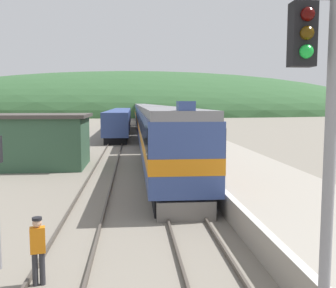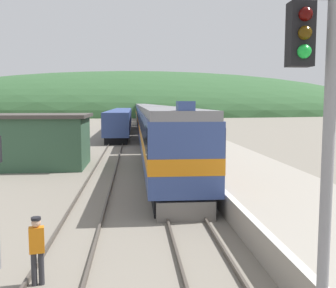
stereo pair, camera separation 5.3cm
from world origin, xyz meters
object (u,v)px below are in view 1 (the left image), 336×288
object	(u,v)px
express_train_lead_car	(166,139)
carriage_second	(151,122)
siding_train	(120,121)
signal_mast_main	(333,94)
carriage_fourth	(142,113)
carriage_fifth	(140,111)
track_worker	(38,247)
carriage_third	(145,116)

from	to	relation	value
express_train_lead_car	carriage_second	bearing A→B (deg)	90.00
siding_train	signal_mast_main	xyz separation A→B (m)	(5.21, -53.73, 2.86)
carriage_fourth	signal_mast_main	size ratio (longest dim) A/B	2.72
express_train_lead_car	signal_mast_main	bearing A→B (deg)	-85.79
carriage_fifth	signal_mast_main	xyz separation A→B (m)	(1.29, -98.70, 2.36)
carriage_fourth	carriage_second	bearing A→B (deg)	-90.00
carriage_fifth	track_worker	bearing A→B (deg)	-92.61
signal_mast_main	track_worker	xyz separation A→B (m)	(-5.64, 3.32, -3.66)
carriage_fifth	track_worker	world-z (taller)	carriage_fifth
siding_train	track_worker	world-z (taller)	siding_train
carriage_third	track_worker	size ratio (longest dim) A/B	11.22
signal_mast_main	track_worker	world-z (taller)	signal_mast_main
express_train_lead_car	carriage_fifth	distance (m)	81.13
carriage_fourth	track_worker	distance (m)	75.31
siding_train	signal_mast_main	bearing A→B (deg)	-84.46
carriage_third	siding_train	xyz separation A→B (m)	(-3.91, -4.57, -0.50)
carriage_fifth	express_train_lead_car	bearing A→B (deg)	-90.00
carriage_fourth	siding_train	world-z (taller)	carriage_fourth
express_train_lead_car	carriage_second	xyz separation A→B (m)	(0.00, 20.53, -0.01)
carriage_third	carriage_fourth	distance (m)	20.20
carriage_fifth	siding_train	distance (m)	45.15
carriage_second	express_train_lead_car	bearing A→B (deg)	-90.00
siding_train	carriage_third	bearing A→B (deg)	49.44
express_train_lead_car	carriage_fifth	size ratio (longest dim) A/B	1.01
carriage_second	signal_mast_main	distance (m)	38.20
carriage_fifth	carriage_third	bearing A→B (deg)	-90.00
express_train_lead_car	carriage_third	distance (m)	40.73
carriage_third	track_worker	world-z (taller)	carriage_third
track_worker	siding_train	bearing A→B (deg)	89.51
carriage_fourth	track_worker	bearing A→B (deg)	-93.31
siding_train	track_worker	distance (m)	50.41
carriage_fourth	signal_mast_main	distance (m)	78.55
express_train_lead_car	siding_train	xyz separation A→B (m)	(-3.91, 36.15, -0.51)
carriage_second	signal_mast_main	bearing A→B (deg)	-88.06
siding_train	track_worker	xyz separation A→B (m)	(-0.43, -50.40, -0.81)
signal_mast_main	siding_train	bearing A→B (deg)	95.54
carriage_fourth	siding_train	bearing A→B (deg)	-98.98
carriage_second	signal_mast_main	world-z (taller)	signal_mast_main
siding_train	express_train_lead_car	bearing A→B (deg)	-83.82
track_worker	carriage_fifth	bearing A→B (deg)	87.39
express_train_lead_car	signal_mast_main	xyz separation A→B (m)	(1.29, -17.57, 2.35)
carriage_third	carriage_second	bearing A→B (deg)	-90.00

